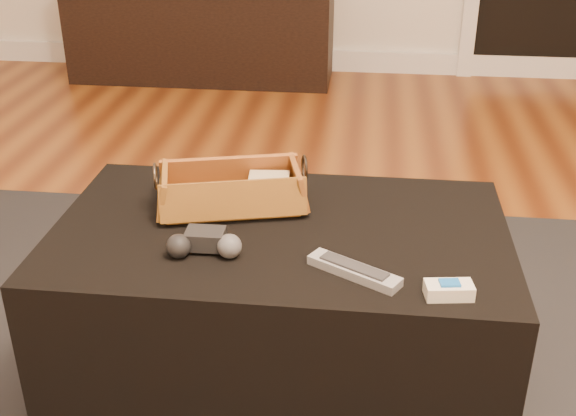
# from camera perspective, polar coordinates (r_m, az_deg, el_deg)

# --- Properties ---
(floor) EXTENTS (5.00, 5.50, 0.01)m
(floor) POSITION_cam_1_polar(r_m,az_deg,el_deg) (1.87, -4.83, -12.79)
(floor) COLOR brown
(floor) RESTS_ON ground
(baseboard) EXTENTS (5.00, 0.04, 0.12)m
(baseboard) POSITION_cam_1_polar(r_m,az_deg,el_deg) (4.30, 2.24, 11.61)
(baseboard) COLOR white
(baseboard) RESTS_ON floor
(media_cabinet) EXTENTS (1.43, 0.45, 0.56)m
(media_cabinet) POSITION_cam_1_polar(r_m,az_deg,el_deg) (4.13, -6.81, 13.96)
(media_cabinet) COLOR black
(media_cabinet) RESTS_ON floor
(area_rug) EXTENTS (2.60, 2.00, 0.01)m
(area_rug) POSITION_cam_1_polar(r_m,az_deg,el_deg) (1.79, -0.77, -14.43)
(area_rug) COLOR black
(area_rug) RESTS_ON floor
(ottoman) EXTENTS (1.00, 0.60, 0.42)m
(ottoman) POSITION_cam_1_polar(r_m,az_deg,el_deg) (1.70, -0.60, -7.82)
(ottoman) COLOR black
(ottoman) RESTS_ON area_rug
(tv_remote) EXTENTS (0.18, 0.10, 0.02)m
(tv_remote) POSITION_cam_1_polar(r_m,az_deg,el_deg) (1.66, -5.01, 0.50)
(tv_remote) COLOR black
(tv_remote) RESTS_ON wicker_basket
(cloth_bundle) EXTENTS (0.10, 0.07, 0.05)m
(cloth_bundle) POSITION_cam_1_polar(r_m,az_deg,el_deg) (1.70, -1.50, 1.79)
(cloth_bundle) COLOR #CBB68D
(cloth_bundle) RESTS_ON wicker_basket
(wicker_basket) EXTENTS (0.37, 0.26, 0.12)m
(wicker_basket) POSITION_cam_1_polar(r_m,az_deg,el_deg) (1.66, -4.48, 1.31)
(wicker_basket) COLOR #A87425
(wicker_basket) RESTS_ON ottoman
(game_controller) EXTENTS (0.16, 0.09, 0.05)m
(game_controller) POSITION_cam_1_polar(r_m,az_deg,el_deg) (1.49, -6.61, -2.78)
(game_controller) COLOR black
(game_controller) RESTS_ON ottoman
(silver_remote) EXTENTS (0.19, 0.14, 0.02)m
(silver_remote) POSITION_cam_1_polar(r_m,az_deg,el_deg) (1.42, 5.24, -4.93)
(silver_remote) COLOR #9B9DA2
(silver_remote) RESTS_ON ottoman
(cream_gadget) EXTENTS (0.09, 0.06, 0.03)m
(cream_gadget) POSITION_cam_1_polar(r_m,az_deg,el_deg) (1.38, 12.59, -6.33)
(cream_gadget) COLOR silver
(cream_gadget) RESTS_ON ottoman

